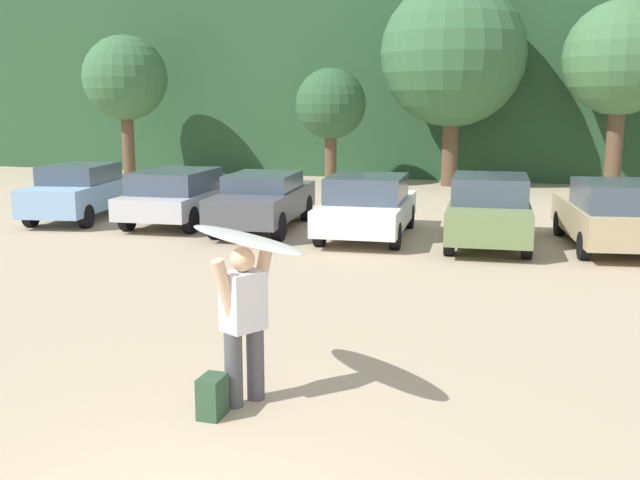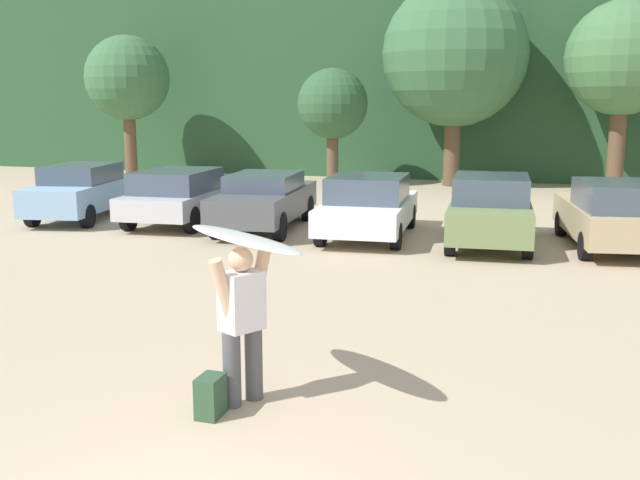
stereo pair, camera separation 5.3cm
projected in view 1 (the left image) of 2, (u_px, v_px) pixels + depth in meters
hillside_ridge at (496, 76)px, 35.30m from camera, size 108.00×12.00×8.88m
tree_center_right at (125, 79)px, 30.91m from camera, size 3.53×3.53×6.00m
tree_center at (331, 105)px, 28.31m from camera, size 2.71×2.71×4.54m
tree_far_left at (453, 54)px, 28.06m from camera, size 5.53×5.53×7.82m
tree_left at (621, 59)px, 26.37m from camera, size 4.08×4.08×6.85m
parked_car_sky_blue at (81, 191)px, 20.83m from camera, size 2.49×4.73×1.54m
parked_car_silver at (179, 195)px, 20.01m from camera, size 2.27×4.61×1.48m
parked_car_dark_gray at (264, 199)px, 19.15m from camera, size 2.25×4.89×1.46m
parked_car_white at (367, 206)px, 18.07m from camera, size 2.26×4.60×1.52m
parked_car_olive_green at (489, 209)px, 17.07m from camera, size 2.11×4.39×1.62m
parked_car_tan at (613, 214)px, 16.54m from camera, size 2.54×4.65×1.58m
person_adult at (244, 316)px, 8.06m from camera, size 0.52×0.77×1.78m
surfboard_white at (244, 239)px, 7.96m from camera, size 2.07×1.77×0.14m
backpack_dropped at (212, 397)px, 7.84m from camera, size 0.24×0.34×0.45m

